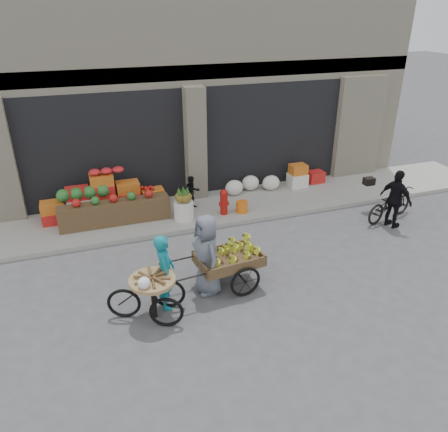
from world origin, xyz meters
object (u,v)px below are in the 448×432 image
object	(u,v)px
seated_person	(192,192)
bicycle	(390,204)
fire_hydrant	(224,201)
orange_bucket	(242,207)
banana_cart	(227,258)
vendor_woman	(165,272)
vendor_grey	(207,255)
pineapple_bin	(184,210)
tricycle_cart	(153,291)
cyclist	(396,199)

from	to	relation	value
seated_person	bicycle	bearing A→B (deg)	-34.15
fire_hydrant	orange_bucket	distance (m)	0.55
banana_cart	bicycle	size ratio (longest dim) A/B	1.32
vendor_woman	vendor_grey	size ratio (longest dim) A/B	0.90
pineapple_bin	tricycle_cart	bearing A→B (deg)	-112.78
orange_bucket	banana_cart	distance (m)	3.37
pineapple_bin	fire_hydrant	bearing A→B (deg)	-2.60
vendor_grey	bicycle	world-z (taller)	vendor_grey
seated_person	bicycle	size ratio (longest dim) A/B	0.54
fire_hydrant	banana_cart	xyz separation A→B (m)	(-1.00, -3.04, 0.16)
vendor_woman	cyclist	size ratio (longest dim) A/B	0.99
bicycle	cyclist	size ratio (longest dim) A/B	1.11
cyclist	fire_hydrant	bearing A→B (deg)	48.18
pineapple_bin	vendor_grey	distance (m)	3.16
bicycle	fire_hydrant	bearing A→B (deg)	53.97
seated_person	cyclist	world-z (taller)	cyclist
banana_cart	vendor_grey	world-z (taller)	vendor_grey
pineapple_bin	vendor_woman	distance (m)	3.54
seated_person	bicycle	world-z (taller)	seated_person
pineapple_bin	banana_cart	size ratio (longest dim) A/B	0.23
banana_cart	bicycle	bearing A→B (deg)	10.90
bicycle	vendor_woman	bearing A→B (deg)	89.13
fire_hydrant	bicycle	size ratio (longest dim) A/B	0.41
fire_hydrant	orange_bucket	xyz separation A→B (m)	(0.50, -0.05, -0.23)
orange_bucket	vendor_woman	world-z (taller)	vendor_woman
vendor_grey	bicycle	size ratio (longest dim) A/B	0.98
banana_cart	fire_hydrant	bearing A→B (deg)	66.31
orange_bucket	seated_person	distance (m)	1.42
fire_hydrant	pineapple_bin	bearing A→B (deg)	177.40
fire_hydrant	vendor_grey	distance (m)	3.39
pineapple_bin	banana_cart	distance (m)	3.11
vendor_woman	bicycle	size ratio (longest dim) A/B	0.89
fire_hydrant	bicycle	world-z (taller)	bicycle
seated_person	cyclist	distance (m)	5.33
orange_bucket	banana_cart	xyz separation A→B (m)	(-1.50, -2.99, 0.40)
bicycle	cyclist	world-z (taller)	cyclist
pineapple_bin	cyclist	bearing A→B (deg)	-21.37
seated_person	vendor_grey	world-z (taller)	vendor_grey
pineapple_bin	fire_hydrant	size ratio (longest dim) A/B	0.73
orange_bucket	fire_hydrant	bearing A→B (deg)	174.29
seated_person	banana_cart	distance (m)	3.70
seated_person	vendor_grey	xyz separation A→B (m)	(-0.73, -3.71, 0.26)
bicycle	cyclist	xyz separation A→B (m)	(-0.20, -0.40, 0.32)
vendor_woman	tricycle_cart	size ratio (longest dim) A/B	1.05
seated_person	tricycle_cart	xyz separation A→B (m)	(-1.90, -4.17, -0.02)
vendor_woman	tricycle_cart	xyz separation A→B (m)	(-0.30, -0.26, -0.20)
orange_bucket	tricycle_cart	size ratio (longest dim) A/B	0.22
fire_hydrant	vendor_grey	xyz separation A→B (m)	(-1.43, -3.06, 0.34)
vendor_woman	vendor_grey	distance (m)	0.90
vendor_woman	pineapple_bin	bearing A→B (deg)	-10.49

